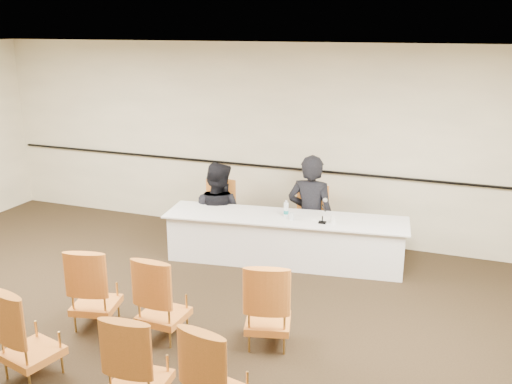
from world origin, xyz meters
TOP-DOWN VIEW (x-y plane):
  - floor at (0.00, 0.00)m, footprint 10.00×10.00m
  - ceiling at (0.00, 0.00)m, footprint 10.00×10.00m
  - wall_back at (0.00, 4.00)m, footprint 10.00×0.04m
  - wall_rail at (0.00, 3.96)m, footprint 9.80×0.04m
  - panel_table at (0.47, 2.91)m, footprint 3.45×1.24m
  - panelist_main at (0.69, 3.46)m, footprint 0.70×0.46m
  - panelist_main_chair at (0.69, 3.46)m, footprint 0.56×0.56m
  - panelist_second at (-0.73, 3.26)m, footprint 0.92×0.75m
  - panelist_second_chair at (-0.73, 3.26)m, footprint 0.56×0.56m
  - papers at (1.04, 2.98)m, footprint 0.34×0.27m
  - microphone at (1.02, 2.83)m, footprint 0.12×0.23m
  - water_bottle at (0.48, 2.92)m, footprint 0.08×0.08m
  - drinking_glass at (0.60, 2.81)m, footprint 0.09×0.09m
  - coffee_cup at (1.17, 2.85)m, footprint 0.09×0.09m
  - aud_chair_front_left at (-0.93, 0.46)m, footprint 0.60×0.60m
  - aud_chair_front_mid at (-0.11, 0.52)m, footprint 0.52×0.52m
  - aud_chair_front_right at (0.99, 0.77)m, footprint 0.61×0.61m
  - aud_chair_back_left at (-0.91, -0.57)m, footprint 0.60×0.60m
  - aud_chair_back_mid at (0.30, -0.61)m, footprint 0.54×0.54m
  - aud_chair_back_right at (1.01, -0.54)m, footprint 0.59×0.59m

SIDE VIEW (x-z plane):
  - floor at x=0.00m, z-range 0.00..0.00m
  - panel_table at x=0.47m, z-range 0.00..0.67m
  - panelist_second at x=-0.73m, z-range -0.49..1.27m
  - panelist_main_chair at x=0.69m, z-range 0.00..0.95m
  - panelist_second_chair at x=-0.73m, z-range 0.00..0.95m
  - aud_chair_front_left at x=-0.93m, z-range 0.00..0.95m
  - aud_chair_front_mid at x=-0.11m, z-range 0.00..0.95m
  - aud_chair_front_right at x=0.99m, z-range 0.00..0.95m
  - aud_chair_back_left at x=-0.91m, z-range 0.00..0.95m
  - aud_chair_back_mid at x=0.30m, z-range 0.00..0.95m
  - aud_chair_back_right at x=1.01m, z-range 0.00..0.95m
  - panelist_main at x=0.69m, z-range -0.46..1.46m
  - papers at x=1.04m, z-range 0.67..0.68m
  - drinking_glass at x=0.60m, z-range 0.67..0.77m
  - coffee_cup at x=1.17m, z-range 0.67..0.79m
  - water_bottle at x=0.48m, z-range 0.67..0.91m
  - microphone at x=1.02m, z-range 0.67..0.99m
  - wall_rail at x=0.00m, z-range 1.09..1.11m
  - wall_back at x=0.00m, z-range 0.00..3.00m
  - ceiling at x=0.00m, z-range 3.00..3.00m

